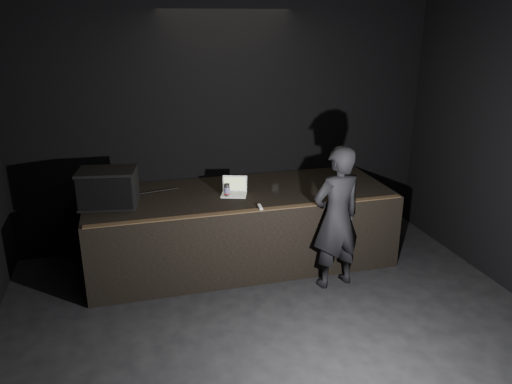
{
  "coord_description": "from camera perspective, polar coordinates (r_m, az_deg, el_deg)",
  "views": [
    {
      "loc": [
        -1.43,
        -3.36,
        3.19
      ],
      "look_at": [
        0.1,
        2.3,
        1.13
      ],
      "focal_mm": 35.0,
      "sensor_mm": 36.0,
      "label": 1
    }
  ],
  "objects": [
    {
      "name": "room_walls",
      "position": [
        3.84,
        7.48,
        1.42
      ],
      "size": [
        6.1,
        7.1,
        3.52
      ],
      "color": "black",
      "rests_on": "ground"
    },
    {
      "name": "cable",
      "position": [
        6.7,
        -12.85,
        -0.17
      ],
      "size": [
        0.97,
        0.21,
        0.02
      ],
      "primitive_type": "cylinder",
      "rotation": [
        0.0,
        1.57,
        0.2
      ],
      "color": "black",
      "rests_on": "stage_riser"
    },
    {
      "name": "riser_lip",
      "position": [
        5.98,
        -0.26,
        -2.1
      ],
      "size": [
        3.92,
        0.1,
        0.01
      ],
      "primitive_type": "cube",
      "color": "brown",
      "rests_on": "stage_riser"
    },
    {
      "name": "plastic_cup",
      "position": [
        6.58,
        2.23,
        0.38
      ],
      "size": [
        0.09,
        0.09,
        0.11
      ],
      "primitive_type": "cylinder",
      "color": "white",
      "rests_on": "stage_riser"
    },
    {
      "name": "stage_monitor",
      "position": [
        6.34,
        -16.57,
        0.45
      ],
      "size": [
        0.75,
        0.6,
        0.46
      ],
      "rotation": [
        0.0,
        0.0,
        -0.16
      ],
      "color": "black",
      "rests_on": "stage_riser"
    },
    {
      "name": "laptop",
      "position": [
        6.54,
        -2.5,
        0.26
      ],
      "size": [
        0.4,
        0.38,
        0.22
      ],
      "rotation": [
        0.0,
        0.0,
        -0.33
      ],
      "color": "white",
      "rests_on": "stage_riser"
    },
    {
      "name": "person",
      "position": [
        6.12,
        9.2,
        -2.93
      ],
      "size": [
        0.72,
        0.54,
        1.8
      ],
      "primitive_type": "imported",
      "rotation": [
        0.0,
        0.0,
        3.33
      ],
      "color": "black",
      "rests_on": "ground"
    },
    {
      "name": "beer_can",
      "position": [
        6.41,
        -3.33,
        0.17
      ],
      "size": [
        0.08,
        0.08,
        0.18
      ],
      "color": "silver",
      "rests_on": "stage_riser"
    },
    {
      "name": "stage_riser",
      "position": [
        6.81,
        -1.8,
        -3.95
      ],
      "size": [
        4.0,
        1.5,
        1.0
      ],
      "primitive_type": "cube",
      "color": "black",
      "rests_on": "ground"
    },
    {
      "name": "wii_remote",
      "position": [
        6.05,
        0.46,
        -1.75
      ],
      "size": [
        0.05,
        0.16,
        0.03
      ],
      "primitive_type": "cube",
      "rotation": [
        0.0,
        0.0,
        -0.08
      ],
      "color": "white",
      "rests_on": "stage_riser"
    }
  ]
}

